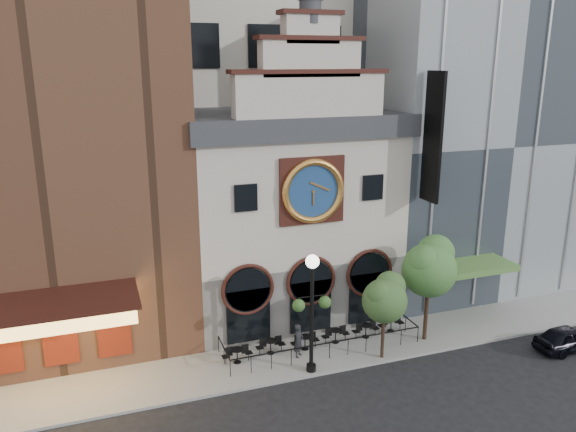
# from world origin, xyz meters

# --- Properties ---
(ground) EXTENTS (120.00, 120.00, 0.00)m
(ground) POSITION_xyz_m (0.00, 0.00, 0.00)
(ground) COLOR black
(ground) RESTS_ON ground
(sidewalk) EXTENTS (44.00, 5.00, 0.15)m
(sidewalk) POSITION_xyz_m (0.00, 2.50, 0.07)
(sidewalk) COLOR gray
(sidewalk) RESTS_ON ground
(clock_building) EXTENTS (12.60, 8.78, 18.65)m
(clock_building) POSITION_xyz_m (0.00, 7.82, 6.69)
(clock_building) COLOR #605E5B
(clock_building) RESTS_ON ground
(theater_building) EXTENTS (14.00, 15.60, 25.00)m
(theater_building) POSITION_xyz_m (-13.00, 9.96, 12.60)
(theater_building) COLOR brown
(theater_building) RESTS_ON ground
(retail_building) EXTENTS (14.00, 14.40, 20.00)m
(retail_building) POSITION_xyz_m (12.99, 9.99, 10.14)
(retail_building) COLOR gray
(retail_building) RESTS_ON ground
(cafe_railing) EXTENTS (10.60, 2.60, 0.90)m
(cafe_railing) POSITION_xyz_m (0.00, 2.50, 0.60)
(cafe_railing) COLOR black
(cafe_railing) RESTS_ON sidewalk
(bistro_0) EXTENTS (1.58, 0.68, 0.90)m
(bistro_0) POSITION_xyz_m (-4.64, 2.40, 0.61)
(bistro_0) COLOR black
(bistro_0) RESTS_ON sidewalk
(bistro_1) EXTENTS (1.58, 0.68, 0.90)m
(bistro_1) POSITION_xyz_m (-2.74, 2.71, 0.61)
(bistro_1) COLOR black
(bistro_1) RESTS_ON sidewalk
(bistro_2) EXTENTS (1.58, 0.68, 0.90)m
(bistro_2) POSITION_xyz_m (-0.86, 2.52, 0.61)
(bistro_2) COLOR black
(bistro_2) RESTS_ON sidewalk
(bistro_3) EXTENTS (1.58, 0.68, 0.90)m
(bistro_3) POSITION_xyz_m (0.99, 2.66, 0.61)
(bistro_3) COLOR black
(bistro_3) RESTS_ON sidewalk
(bistro_4) EXTENTS (1.58, 0.68, 0.90)m
(bistro_4) POSITION_xyz_m (2.85, 2.65, 0.61)
(bistro_4) COLOR black
(bistro_4) RESTS_ON sidewalk
(bistro_5) EXTENTS (1.58, 0.68, 0.90)m
(bistro_5) POSITION_xyz_m (4.54, 2.81, 0.61)
(bistro_5) COLOR black
(bistro_5) RESTS_ON sidewalk
(car_right) EXTENTS (4.02, 1.75, 1.35)m
(car_right) POSITION_xyz_m (12.69, -1.99, 0.67)
(car_right) COLOR black
(car_right) RESTS_ON ground
(pedestrian) EXTENTS (0.77, 0.78, 1.82)m
(pedestrian) POSITION_xyz_m (-1.44, 1.94, 1.06)
(pedestrian) COLOR black
(pedestrian) RESTS_ON sidewalk
(lamppost) EXTENTS (1.97, 0.70, 6.15)m
(lamppost) POSITION_xyz_m (-1.35, 0.40, 3.96)
(lamppost) COLOR black
(lamppost) RESTS_ON sidewalk
(tree_left) EXTENTS (2.40, 2.31, 4.61)m
(tree_left) POSITION_xyz_m (2.68, 0.43, 3.53)
(tree_left) COLOR #382619
(tree_left) RESTS_ON sidewalk
(tree_right) EXTENTS (3.07, 2.96, 5.92)m
(tree_right) POSITION_xyz_m (5.91, 1.42, 4.49)
(tree_right) COLOR #382619
(tree_right) RESTS_ON sidewalk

